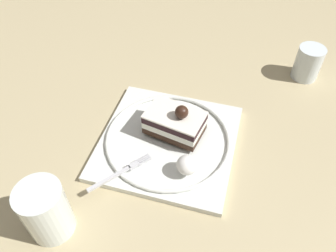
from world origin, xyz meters
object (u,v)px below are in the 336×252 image
dessert_plate (168,141)px  whipped_cream_dollop (187,165)px  drink_glass_far (47,213)px  fork (122,172)px  drink_glass_near (308,64)px  cake_slice (174,122)px

dessert_plate → whipped_cream_dollop: size_ratio=7.94×
drink_glass_far → dessert_plate: bearing=-131.2°
fork → whipped_cream_dollop: bearing=-171.8°
drink_glass_near → whipped_cream_dollop: bearing=50.5°
fork → dessert_plate: bearing=-129.0°
fork → drink_glass_near: 0.46m
drink_glass_near → fork: bearing=41.6°
whipped_cream_dollop → drink_glass_near: bearing=-129.5°
drink_glass_near → drink_glass_far: size_ratio=0.77×
cake_slice → drink_glass_far: bearing=49.9°
cake_slice → whipped_cream_dollop: (-0.03, 0.08, -0.01)m
dessert_plate → drink_glass_near: (-0.27, -0.22, 0.03)m
dessert_plate → fork: 0.11m
dessert_plate → drink_glass_far: bearing=48.8°
cake_slice → whipped_cream_dollop: size_ratio=3.36×
fork → drink_glass_near: bearing=-138.4°
dessert_plate → drink_glass_far: size_ratio=2.90×
whipped_cream_dollop → drink_glass_far: bearing=29.5°
cake_slice → whipped_cream_dollop: bearing=108.8°
cake_slice → drink_glass_near: size_ratio=1.60×
dessert_plate → cake_slice: bearing=-116.6°
dessert_plate → cake_slice: (-0.01, -0.02, 0.03)m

